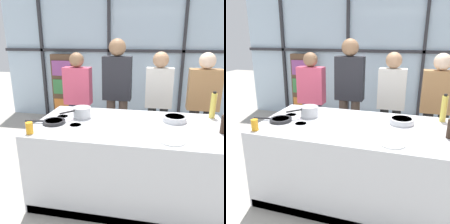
# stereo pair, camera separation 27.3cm
# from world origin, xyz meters

# --- Properties ---
(ground_plane) EXTENTS (18.00, 18.00, 0.00)m
(ground_plane) POSITION_xyz_m (0.00, 0.00, 0.00)
(ground_plane) COLOR #ADA89E
(back_window_wall) EXTENTS (6.40, 0.10, 2.80)m
(back_window_wall) POSITION_xyz_m (0.00, 2.69, 1.40)
(back_window_wall) COLOR silver
(back_window_wall) RESTS_ON ground_plane
(bookshelf) EXTENTS (0.51, 0.19, 1.46)m
(bookshelf) POSITION_xyz_m (-1.78, 2.50, 0.73)
(bookshelf) COLOR brown
(bookshelf) RESTS_ON ground_plane
(demo_island) EXTENTS (2.10, 1.10, 0.90)m
(demo_island) POSITION_xyz_m (-0.00, -0.00, 0.45)
(demo_island) COLOR silver
(demo_island) RESTS_ON ground_plane
(spectator_far_left) EXTENTS (0.43, 0.22, 1.60)m
(spectator_far_left) POSITION_xyz_m (-0.94, 1.04, 0.91)
(spectator_far_left) COLOR #232838
(spectator_far_left) RESTS_ON ground_plane
(spectator_center_left) EXTENTS (0.43, 0.25, 1.80)m
(spectator_center_left) POSITION_xyz_m (-0.31, 1.04, 1.04)
(spectator_center_left) COLOR #47382D
(spectator_center_left) RESTS_ON ground_plane
(spectator_center_right) EXTENTS (0.39, 0.23, 1.63)m
(spectator_center_right) POSITION_xyz_m (0.31, 1.04, 0.94)
(spectator_center_right) COLOR black
(spectator_center_right) RESTS_ON ground_plane
(spectator_far_right) EXTENTS (0.45, 0.23, 1.62)m
(spectator_far_right) POSITION_xyz_m (0.94, 1.04, 0.92)
(spectator_far_right) COLOR black
(spectator_far_right) RESTS_ON ground_plane
(frying_pan) EXTENTS (0.45, 0.25, 0.04)m
(frying_pan) POSITION_xyz_m (-0.84, -0.13, 0.92)
(frying_pan) COLOR #232326
(frying_pan) RESTS_ON demo_island
(saucepan) EXTENTS (0.30, 0.33, 0.13)m
(saucepan) POSITION_xyz_m (-0.58, 0.12, 0.97)
(saucepan) COLOR silver
(saucepan) RESTS_ON demo_island
(white_plate) EXTENTS (0.25, 0.25, 0.01)m
(white_plate) POSITION_xyz_m (0.45, -0.37, 0.90)
(white_plate) COLOR white
(white_plate) RESTS_ON demo_island
(mixing_bowl) EXTENTS (0.27, 0.27, 0.06)m
(mixing_bowl) POSITION_xyz_m (0.50, 0.20, 0.93)
(mixing_bowl) COLOR silver
(mixing_bowl) RESTS_ON demo_island
(oil_bottle) EXTENTS (0.07, 0.07, 0.32)m
(oil_bottle) POSITION_xyz_m (0.95, 0.42, 1.05)
(oil_bottle) COLOR #E0CC4C
(oil_bottle) RESTS_ON demo_island
(pepper_grinder) EXTENTS (0.06, 0.06, 0.22)m
(pepper_grinder) POSITION_xyz_m (0.96, -0.07, 1.00)
(pepper_grinder) COLOR #332319
(pepper_grinder) RESTS_ON demo_island
(juice_glass_near) EXTENTS (0.07, 0.07, 0.12)m
(juice_glass_near) POSITION_xyz_m (-0.95, -0.45, 0.96)
(juice_glass_near) COLOR orange
(juice_glass_near) RESTS_ON demo_island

